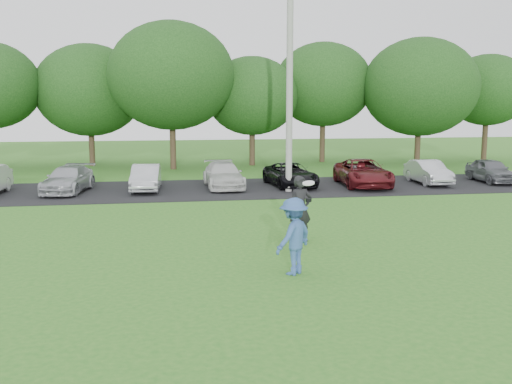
# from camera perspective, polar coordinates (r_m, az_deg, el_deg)

# --- Properties ---
(ground) EXTENTS (100.00, 100.00, 0.00)m
(ground) POSITION_cam_1_polar(r_m,az_deg,el_deg) (13.50, 2.46, -7.70)
(ground) COLOR #2C7220
(ground) RESTS_ON ground
(parking_lot) EXTENTS (32.00, 6.50, 0.03)m
(parking_lot) POSITION_cam_1_polar(r_m,az_deg,el_deg) (26.09, -3.43, 0.33)
(parking_lot) COLOR black
(parking_lot) RESTS_ON ground
(utility_pole) EXTENTS (0.28, 0.28, 10.06)m
(utility_pole) POSITION_cam_1_polar(r_m,az_deg,el_deg) (24.97, 3.38, 11.50)
(utility_pole) COLOR #989893
(utility_pole) RESTS_ON ground
(frisbee_player) EXTENTS (1.28, 1.24, 2.14)m
(frisbee_player) POSITION_cam_1_polar(r_m,az_deg,el_deg) (12.92, 3.77, -4.43)
(frisbee_player) COLOR #345795
(frisbee_player) RESTS_ON ground
(camera_bystander) EXTENTS (0.76, 0.59, 1.86)m
(camera_bystander) POSITION_cam_1_polar(r_m,az_deg,el_deg) (16.01, 4.48, -1.69)
(camera_bystander) COLOR black
(camera_bystander) RESTS_ON ground
(parked_cars) EXTENTS (28.26, 4.87, 1.26)m
(parked_cars) POSITION_cam_1_polar(r_m,az_deg,el_deg) (25.96, -2.72, 1.63)
(parked_cars) COLOR white
(parked_cars) RESTS_ON parking_lot
(tree_row) EXTENTS (42.39, 9.85, 8.64)m
(tree_row) POSITION_cam_1_polar(r_m,az_deg,el_deg) (35.69, -2.73, 10.47)
(tree_row) COLOR #38281C
(tree_row) RESTS_ON ground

